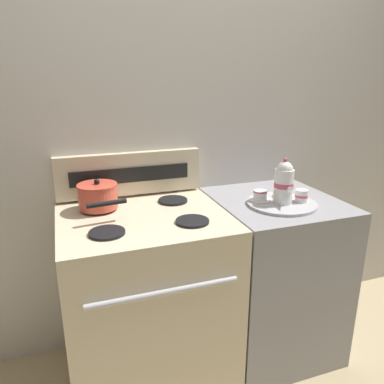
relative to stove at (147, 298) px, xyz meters
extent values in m
plane|color=tan|center=(0.32, 0.00, -0.45)|extent=(6.00, 6.00, 0.00)
cube|color=beige|center=(0.32, 0.36, 0.65)|extent=(6.00, 0.05, 2.20)
cube|color=beige|center=(0.00, 0.00, 0.00)|extent=(0.78, 0.67, 0.89)
cylinder|color=silver|center=(0.00, -0.35, 0.25)|extent=(0.63, 0.02, 0.02)
cylinder|color=black|center=(-0.19, 0.15, 0.45)|extent=(0.15, 0.15, 0.01)
cylinder|color=black|center=(0.19, 0.15, 0.45)|extent=(0.15, 0.15, 0.01)
cylinder|color=black|center=(-0.19, -0.15, 0.45)|extent=(0.15, 0.15, 0.01)
cylinder|color=black|center=(0.19, -0.15, 0.45)|extent=(0.15, 0.15, 0.01)
cube|color=beige|center=(0.00, 0.31, 0.57)|extent=(0.77, 0.05, 0.23)
cube|color=black|center=(0.00, 0.29, 0.57)|extent=(0.63, 0.01, 0.08)
cube|color=#939399|center=(0.71, 0.00, 0.00)|extent=(0.62, 0.67, 0.89)
cylinder|color=#D14C38|center=(-0.19, 0.15, 0.51)|extent=(0.19, 0.19, 0.11)
cylinder|color=#D14C38|center=(-0.19, 0.15, 0.57)|extent=(0.19, 0.19, 0.01)
sphere|color=black|center=(-0.19, 0.15, 0.59)|extent=(0.03, 0.03, 0.03)
cylinder|color=black|center=(-0.17, -0.03, 0.53)|extent=(0.18, 0.04, 0.02)
cylinder|color=#B2B2B7|center=(0.69, -0.08, 0.45)|extent=(0.35, 0.35, 0.01)
cylinder|color=white|center=(0.69, -0.09, 0.54)|extent=(0.09, 0.09, 0.17)
cylinder|color=#C6475B|center=(0.69, -0.09, 0.55)|extent=(0.10, 0.10, 0.02)
sphere|color=white|center=(0.69, -0.09, 0.63)|extent=(0.08, 0.08, 0.08)
sphere|color=#C6475B|center=(0.69, -0.09, 0.68)|extent=(0.02, 0.02, 0.02)
cone|color=white|center=(0.69, -0.16, 0.55)|extent=(0.03, 0.07, 0.06)
cylinder|color=white|center=(0.60, -0.02, 0.46)|extent=(0.11, 0.11, 0.01)
cylinder|color=white|center=(0.60, -0.02, 0.49)|extent=(0.07, 0.07, 0.05)
cylinder|color=#C6475B|center=(0.60, -0.02, 0.51)|extent=(0.07, 0.07, 0.01)
cylinder|color=white|center=(0.76, 0.00, 0.46)|extent=(0.11, 0.11, 0.01)
cylinder|color=white|center=(0.76, 0.00, 0.49)|extent=(0.07, 0.07, 0.05)
cylinder|color=#C6475B|center=(0.76, 0.00, 0.51)|extent=(0.07, 0.07, 0.01)
cylinder|color=white|center=(0.79, -0.10, 0.49)|extent=(0.06, 0.06, 0.06)
cylinder|color=#C6475B|center=(0.79, -0.10, 0.49)|extent=(0.07, 0.07, 0.01)
camera|label=1|loc=(-0.33, -1.61, 1.08)|focal=35.00mm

